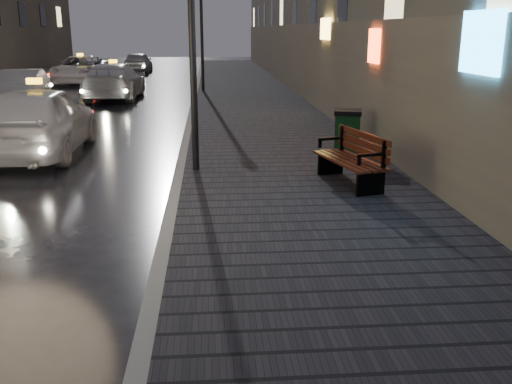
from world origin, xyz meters
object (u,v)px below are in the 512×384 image
car_left_mid (21,88)px  car_far (138,62)px  taxi_mid (114,81)px  taxi_far (81,69)px  lamp_near (191,2)px  lamp_far (201,18)px  bench (353,158)px  trash_bin (347,130)px  taxi_near (38,120)px

car_left_mid → car_far: size_ratio=0.99×
taxi_mid → taxi_far: (-3.13, 8.04, -0.02)m
car_left_mid → taxi_mid: 3.96m
taxi_mid → car_far: size_ratio=1.25×
lamp_near → car_left_mid: bearing=120.8°
lamp_far → bench: size_ratio=2.58×
lamp_near → trash_bin: lamp_near is taller
lamp_near → trash_bin: (3.62, 1.73, -2.84)m
taxi_mid → taxi_far: size_ratio=0.98×
taxi_near → car_left_mid: size_ratio=1.18×
trash_bin → taxi_far: 23.17m
bench → car_left_mid: car_left_mid is taller
car_left_mid → taxi_mid: size_ratio=0.79×
lamp_far → taxi_near: bearing=-105.9°
lamp_near → car_far: 30.37m
lamp_near → taxi_mid: (-3.89, 14.27, -2.71)m
taxi_near → lamp_far: bearing=-106.0°
taxi_mid → car_far: bearing=-86.1°
taxi_far → lamp_far: bearing=-38.9°
lamp_far → taxi_near: (-3.85, -13.55, -2.63)m
taxi_far → car_far: bearing=76.0°
trash_bin → taxi_far: taxi_far is taller
bench → car_far: bearing=89.8°
lamp_far → car_left_mid: bearing=-152.9°
trash_bin → car_far: size_ratio=0.23×
taxi_mid → car_left_mid: bearing=31.3°
taxi_near → taxi_mid: (-0.04, 11.81, -0.08)m
lamp_near → trash_bin: size_ratio=5.42×
taxi_far → car_far: 7.91m
bench → car_left_mid: bearing=113.0°
lamp_near → bench: 4.36m
trash_bin → taxi_near: (-7.47, 0.72, 0.22)m
car_left_mid → taxi_far: (0.29, 10.05, 0.06)m
lamp_near → taxi_mid: 15.03m
taxi_mid → taxi_far: bearing=-67.8°
taxi_near → car_far: 27.43m
lamp_near → taxi_far: lamp_near is taller
bench → trash_bin: bench is taller
lamp_far → taxi_near: lamp_far is taller
bench → taxi_mid: taxi_mid is taller
bench → taxi_far: taxi_far is taller
bench → trash_bin: 3.19m
lamp_near → trash_bin: 4.92m
bench → lamp_far: bearing=85.8°
bench → taxi_near: size_ratio=0.40×
taxi_mid → car_far: 15.63m
lamp_near → taxi_near: lamp_near is taller
lamp_near → bench: size_ratio=2.58×
lamp_near → taxi_mid: lamp_near is taller
bench → taxi_mid: 17.11m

